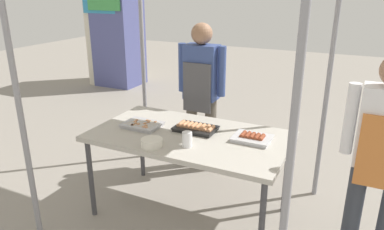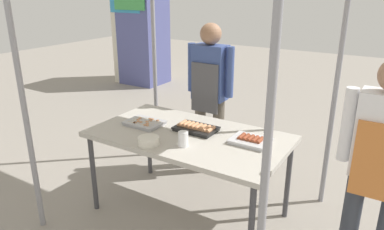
{
  "view_description": "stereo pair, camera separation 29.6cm",
  "coord_description": "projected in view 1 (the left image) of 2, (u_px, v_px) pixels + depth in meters",
  "views": [
    {
      "loc": [
        1.21,
        -2.46,
        1.9
      ],
      "look_at": [
        0.0,
        0.05,
        0.9
      ],
      "focal_mm": 33.96,
      "sensor_mm": 36.0,
      "label": 1
    },
    {
      "loc": [
        1.47,
        -2.32,
        1.9
      ],
      "look_at": [
        0.0,
        0.05,
        0.9
      ],
      "focal_mm": 33.96,
      "sensor_mm": 36.0,
      "label": 2
    }
  ],
  "objects": [
    {
      "name": "tray_pork_links",
      "position": [
        196.0,
        128.0,
        3.04
      ],
      "size": [
        0.35,
        0.23,
        0.06
      ],
      "color": "black",
      "rests_on": "stall_table"
    },
    {
      "name": "condiment_bowl",
      "position": [
        152.0,
        143.0,
        2.73
      ],
      "size": [
        0.16,
        0.16,
        0.06
      ],
      "primitive_type": "cylinder",
      "color": "silver",
      "rests_on": "stall_table"
    },
    {
      "name": "neighbor_stall_right",
      "position": [
        118.0,
        32.0,
        7.09
      ],
      "size": [
        0.8,
        0.75,
        2.06
      ],
      "color": "#4C518C",
      "rests_on": "ground"
    },
    {
      "name": "neighbor_stall_left",
      "position": [
        115.0,
        34.0,
        7.21
      ],
      "size": [
        0.82,
        0.82,
        1.99
      ],
      "color": "beige",
      "rests_on": "ground"
    },
    {
      "name": "tray_meat_skewers",
      "position": [
        142.0,
        125.0,
        3.12
      ],
      "size": [
        0.32,
        0.24,
        0.04
      ],
      "color": "#ADADB2",
      "rests_on": "stall_table"
    },
    {
      "name": "tray_grilled_sausages",
      "position": [
        252.0,
        138.0,
        2.84
      ],
      "size": [
        0.29,
        0.24,
        0.05
      ],
      "color": "silver",
      "rests_on": "stall_table"
    },
    {
      "name": "customer_nearby",
      "position": [
        383.0,
        149.0,
        2.37
      ],
      "size": [
        0.52,
        0.22,
        1.51
      ],
      "color": "#333842",
      "rests_on": "ground"
    },
    {
      "name": "stall_table",
      "position": [
        189.0,
        140.0,
        2.99
      ],
      "size": [
        1.6,
        0.9,
        0.75
      ],
      "color": "#B7B2A8",
      "rests_on": "ground"
    },
    {
      "name": "drink_cup_near_edge",
      "position": [
        187.0,
        139.0,
        2.72
      ],
      "size": [
        0.08,
        0.08,
        0.12
      ],
      "primitive_type": "cylinder",
      "color": "white",
      "rests_on": "stall_table"
    },
    {
      "name": "vendor_woman",
      "position": [
        201.0,
        86.0,
        3.73
      ],
      "size": [
        0.52,
        0.23,
        1.56
      ],
      "rotation": [
        0.0,
        0.0,
        3.14
      ],
      "color": "#595147",
      "rests_on": "ground"
    },
    {
      "name": "ground_plane",
      "position": [
        190.0,
        212.0,
        3.22
      ],
      "size": [
        18.0,
        18.0,
        0.0
      ],
      "primitive_type": "plane",
      "color": "gray"
    }
  ]
}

